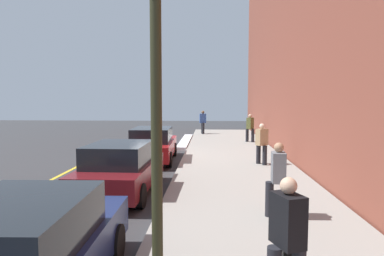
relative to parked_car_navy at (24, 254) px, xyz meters
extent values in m
plane|color=#333335|center=(11.38, -0.16, -0.76)|extent=(56.00, 56.00, 0.00)
cube|color=gray|center=(11.38, -3.46, -0.68)|extent=(28.00, 4.60, 0.15)
cube|color=gold|center=(11.38, 3.04, -0.75)|extent=(28.00, 0.14, 0.01)
cube|color=white|center=(17.16, -0.86, -0.65)|extent=(6.71, 0.56, 0.22)
cylinder|color=black|center=(1.36, 0.88, -0.44)|extent=(0.65, 0.24, 0.64)
cylinder|color=black|center=(1.41, -0.79, -0.44)|extent=(0.65, 0.24, 0.64)
cube|color=black|center=(-0.15, 0.00, 0.45)|extent=(2.27, 1.67, 0.60)
cylinder|color=black|center=(6.91, 0.99, -0.44)|extent=(0.64, 0.23, 0.64)
cylinder|color=black|center=(6.88, -0.69, -0.44)|extent=(0.64, 0.23, 0.64)
cylinder|color=black|center=(4.31, 1.04, -0.44)|extent=(0.64, 0.23, 0.64)
cylinder|color=black|center=(4.27, -0.64, -0.44)|extent=(0.64, 0.23, 0.64)
cube|color=maroon|center=(5.59, 0.17, -0.17)|extent=(4.24, 1.88, 0.64)
cube|color=black|center=(5.38, 0.18, 0.45)|extent=(2.22, 1.64, 0.60)
cylinder|color=black|center=(12.31, 1.02, -0.44)|extent=(0.65, 0.24, 0.64)
cylinder|color=black|center=(12.37, -0.65, -0.44)|extent=(0.65, 0.24, 0.64)
cylinder|color=black|center=(9.50, 0.93, -0.44)|extent=(0.65, 0.24, 0.64)
cylinder|color=black|center=(9.55, -0.74, -0.44)|extent=(0.65, 0.24, 0.64)
cube|color=maroon|center=(10.93, 0.14, -0.17)|extent=(4.60, 1.95, 0.64)
cube|color=black|center=(10.71, 0.13, 0.45)|extent=(2.41, 1.68, 0.60)
cylinder|color=black|center=(21.95, -1.82, -0.20)|extent=(0.19, 0.19, 0.82)
cylinder|color=black|center=(21.57, -1.89, -0.20)|extent=(0.19, 0.19, 0.82)
cube|color=#335193|center=(21.76, -1.85, 0.56)|extent=(0.37, 0.51, 0.70)
sphere|color=brown|center=(21.76, -1.85, 1.02)|extent=(0.23, 0.23, 0.23)
cube|color=black|center=(0.07, -3.38, 0.50)|extent=(0.52, 0.42, 0.66)
sphere|color=#D8AD8C|center=(0.07, -3.38, 0.94)|extent=(0.21, 0.21, 0.21)
cylinder|color=black|center=(16.82, -5.00, -0.21)|extent=(0.19, 0.19, 0.80)
cylinder|color=black|center=(17.03, -4.68, -0.21)|extent=(0.19, 0.19, 0.80)
cube|color=brown|center=(16.93, -4.84, 0.54)|extent=(0.54, 0.49, 0.68)
sphere|color=#D8AD8C|center=(16.93, -4.84, 0.99)|extent=(0.22, 0.22, 0.22)
cylinder|color=black|center=(9.78, -4.37, -0.22)|extent=(0.18, 0.18, 0.77)
cylinder|color=black|center=(9.48, -4.58, -0.22)|extent=(0.18, 0.18, 0.77)
cube|color=tan|center=(9.63, -4.47, 0.50)|extent=(0.48, 0.52, 0.66)
sphere|color=beige|center=(9.63, -4.47, 0.93)|extent=(0.21, 0.21, 0.21)
cylinder|color=black|center=(3.39, -4.10, -0.22)|extent=(0.18, 0.18, 0.78)
cylinder|color=black|center=(3.42, -3.73, -0.22)|extent=(0.18, 0.18, 0.78)
cube|color=slate|center=(3.40, -3.92, 0.51)|extent=(0.47, 0.31, 0.67)
sphere|color=tan|center=(3.40, -3.92, 0.95)|extent=(0.22, 0.22, 0.22)
cylinder|color=#2D2D19|center=(-0.60, -1.84, 1.28)|extent=(0.12, 0.12, 3.77)
cylinder|color=#4C4C4C|center=(0.54, -3.52, 0.15)|extent=(0.03, 0.03, 0.36)
camera|label=1|loc=(-4.20, -2.40, 2.01)|focal=32.28mm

